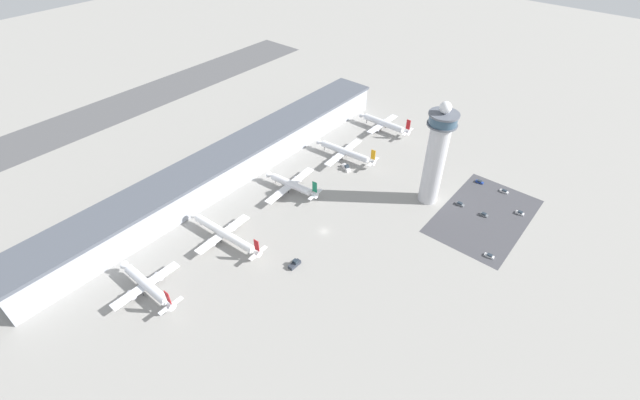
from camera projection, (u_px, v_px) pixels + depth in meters
ground_plane at (324, 231)px, 211.20m from camera, size 1000.00×1000.00×0.00m
terminal_building at (228, 165)px, 240.32m from camera, size 240.85×25.00×17.70m
runway_strip at (111, 111)px, 310.67m from camera, size 361.28×44.00×0.01m
control_tower at (436, 154)px, 212.97m from camera, size 14.58×14.58×57.11m
parking_lot_surface at (484, 216)px, 220.32m from camera, size 64.00×40.00×0.01m
airplane_gate_alpha at (147, 285)px, 179.39m from camera, size 31.23×35.60×12.73m
airplane_gate_bravo at (224, 234)px, 203.92m from camera, size 32.23×45.70×12.29m
airplane_gate_charlie at (291, 185)px, 234.26m from camera, size 38.60×34.24×12.57m
airplane_gate_delta at (345, 152)px, 259.31m from camera, size 35.80×41.15×12.90m
airplane_gate_echo at (384, 123)px, 286.28m from camera, size 31.26×38.36×13.61m
service_truck_catering at (346, 168)px, 252.35m from camera, size 5.47×7.70×2.99m
service_truck_fuel at (295, 264)px, 192.96m from camera, size 6.28×2.59×3.05m
car_red_hatchback at (520, 213)px, 221.11m from camera, size 1.87×4.14×1.59m
car_maroon_suv at (480, 182)px, 242.23m from camera, size 1.90×4.42×1.46m
car_yellow_taxi at (489, 256)px, 197.63m from camera, size 1.93×4.51×1.41m
car_black_suv at (460, 204)px, 226.80m from camera, size 1.79×4.61×1.53m
car_navy_sedan at (484, 215)px, 220.06m from camera, size 1.73×4.03×1.58m
car_silver_sedan at (504, 191)px, 235.46m from camera, size 1.86×4.60×1.43m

